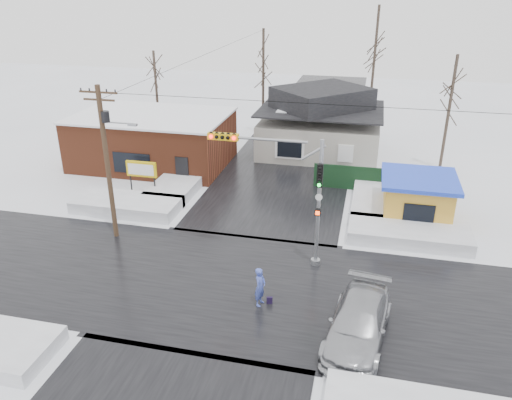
% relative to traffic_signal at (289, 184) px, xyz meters
% --- Properties ---
extents(ground, '(120.00, 120.00, 0.00)m').
position_rel_traffic_signal_xyz_m(ground, '(-2.43, -2.97, -4.54)').
color(ground, white).
rests_on(ground, ground).
extents(road_ns, '(10.00, 120.00, 0.02)m').
position_rel_traffic_signal_xyz_m(road_ns, '(-2.43, -2.97, -4.53)').
color(road_ns, black).
rests_on(road_ns, ground).
extents(road_ew, '(120.00, 10.00, 0.02)m').
position_rel_traffic_signal_xyz_m(road_ew, '(-2.43, -2.97, -4.53)').
color(road_ew, black).
rests_on(road_ew, ground).
extents(snowbank_nw, '(7.00, 3.00, 0.80)m').
position_rel_traffic_signal_xyz_m(snowbank_nw, '(-11.43, 4.03, -4.14)').
color(snowbank_nw, white).
rests_on(snowbank_nw, ground).
extents(snowbank_ne, '(7.00, 3.00, 0.80)m').
position_rel_traffic_signal_xyz_m(snowbank_ne, '(6.57, 4.03, -4.14)').
color(snowbank_ne, white).
rests_on(snowbank_ne, ground).
extents(snowbank_nside_w, '(3.00, 8.00, 0.80)m').
position_rel_traffic_signal_xyz_m(snowbank_nside_w, '(-9.43, 9.03, -4.14)').
color(snowbank_nside_w, white).
rests_on(snowbank_nside_w, ground).
extents(snowbank_nside_e, '(3.00, 8.00, 0.80)m').
position_rel_traffic_signal_xyz_m(snowbank_nside_e, '(4.57, 9.03, -4.14)').
color(snowbank_nside_e, white).
rests_on(snowbank_nside_e, ground).
extents(traffic_signal, '(6.05, 0.68, 7.00)m').
position_rel_traffic_signal_xyz_m(traffic_signal, '(0.00, 0.00, 0.00)').
color(traffic_signal, gray).
rests_on(traffic_signal, ground).
extents(utility_pole, '(3.15, 0.44, 9.00)m').
position_rel_traffic_signal_xyz_m(utility_pole, '(-10.36, 0.53, 0.57)').
color(utility_pole, '#382619').
rests_on(utility_pole, ground).
extents(brick_building, '(12.20, 8.20, 4.12)m').
position_rel_traffic_signal_xyz_m(brick_building, '(-13.43, 13.03, -2.46)').
color(brick_building, brown).
rests_on(brick_building, ground).
extents(marquee_sign, '(2.20, 0.21, 2.55)m').
position_rel_traffic_signal_xyz_m(marquee_sign, '(-11.43, 6.53, -2.62)').
color(marquee_sign, black).
rests_on(marquee_sign, ground).
extents(house, '(10.40, 8.40, 5.76)m').
position_rel_traffic_signal_xyz_m(house, '(-0.43, 19.03, -1.92)').
color(house, '#A9A399').
rests_on(house, ground).
extents(kiosk, '(4.60, 4.60, 2.88)m').
position_rel_traffic_signal_xyz_m(kiosk, '(7.07, 7.03, -3.08)').
color(kiosk, gold).
rests_on(kiosk, ground).
extents(fence, '(8.00, 0.12, 1.80)m').
position_rel_traffic_signal_xyz_m(fence, '(4.07, 11.03, -3.64)').
color(fence, black).
rests_on(fence, ground).
extents(tree_far_left, '(3.00, 3.00, 10.00)m').
position_rel_traffic_signal_xyz_m(tree_far_left, '(-6.43, 23.03, 3.41)').
color(tree_far_left, '#332821').
rests_on(tree_far_left, ground).
extents(tree_far_mid, '(3.00, 3.00, 12.00)m').
position_rel_traffic_signal_xyz_m(tree_far_mid, '(3.57, 25.03, 5.00)').
color(tree_far_mid, '#332821').
rests_on(tree_far_mid, ground).
extents(tree_far_right, '(3.00, 3.00, 9.00)m').
position_rel_traffic_signal_xyz_m(tree_far_right, '(9.57, 17.03, 2.62)').
color(tree_far_right, '#332821').
rests_on(tree_far_right, ground).
extents(tree_far_west, '(3.00, 3.00, 8.00)m').
position_rel_traffic_signal_xyz_m(tree_far_west, '(-16.43, 21.03, 1.82)').
color(tree_far_west, '#332821').
rests_on(tree_far_west, ground).
extents(pedestrian, '(0.61, 0.79, 1.94)m').
position_rel_traffic_signal_xyz_m(pedestrian, '(-0.53, -4.19, -3.57)').
color(pedestrian, '#4153B6').
rests_on(pedestrian, ground).
extents(car, '(3.07, 6.01, 1.67)m').
position_rel_traffic_signal_xyz_m(car, '(4.05, -5.68, -3.70)').
color(car, '#AAABB1').
rests_on(car, ground).
extents(shopping_bag, '(0.30, 0.18, 0.35)m').
position_rel_traffic_signal_xyz_m(shopping_bag, '(-0.11, -4.04, -4.36)').
color(shopping_bag, black).
rests_on(shopping_bag, ground).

